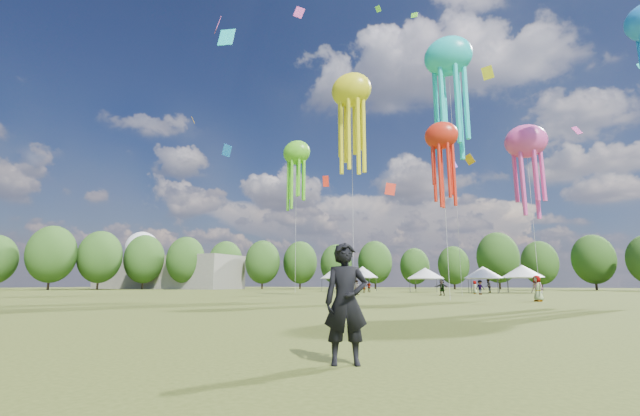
% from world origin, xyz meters
% --- Properties ---
extents(ground, '(300.00, 300.00, 0.00)m').
position_xyz_m(ground, '(0.00, 0.00, 0.00)').
color(ground, '#384416').
rests_on(ground, ground).
extents(observer_main, '(0.80, 0.70, 1.85)m').
position_xyz_m(observer_main, '(6.81, -2.76, 0.92)').
color(observer_main, black).
rests_on(observer_main, ground).
extents(spectator_near, '(0.95, 0.84, 1.63)m').
position_xyz_m(spectator_near, '(-7.13, 35.45, 0.81)').
color(spectator_near, gray).
rests_on(spectator_near, ground).
extents(spectators_far, '(22.68, 29.65, 1.86)m').
position_xyz_m(spectators_far, '(2.26, 43.23, 0.86)').
color(spectators_far, gray).
rests_on(spectators_far, ground).
extents(festival_tents, '(33.77, 9.41, 4.14)m').
position_xyz_m(festival_tents, '(-3.79, 56.68, 2.94)').
color(festival_tents, '#47474C').
rests_on(festival_tents, ground).
extents(show_kites, '(47.18, 21.78, 29.13)m').
position_xyz_m(show_kites, '(4.04, 36.16, 20.57)').
color(show_kites, yellow).
rests_on(show_kites, ground).
extents(small_kites, '(66.56, 55.18, 46.27)m').
position_xyz_m(small_kites, '(-0.88, 41.32, 29.84)').
color(small_kites, yellow).
rests_on(small_kites, ground).
extents(treeline, '(201.57, 95.24, 13.43)m').
position_xyz_m(treeline, '(-3.87, 62.51, 6.54)').
color(treeline, '#38281C').
rests_on(treeline, ground).
extents(hangar, '(40.00, 12.00, 8.00)m').
position_xyz_m(hangar, '(-72.00, 72.00, 4.00)').
color(hangar, gray).
rests_on(hangar, ground).
extents(radome, '(9.00, 9.00, 16.00)m').
position_xyz_m(radome, '(-88.00, 78.00, 9.99)').
color(radome, white).
rests_on(radome, ground).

